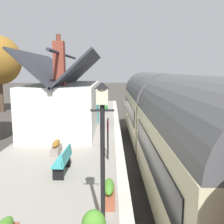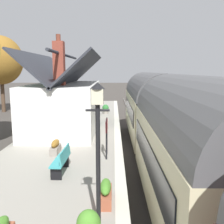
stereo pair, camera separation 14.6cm
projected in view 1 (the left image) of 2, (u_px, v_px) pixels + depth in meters
ground_plane at (139, 152)px, 14.07m from camera, size 160.00×160.00×0.00m
platform at (72, 144)px, 13.98m from camera, size 32.00×5.41×0.93m
platform_edge_coping at (118, 135)px, 13.92m from camera, size 32.00×0.36×0.02m
rail_near at (168, 150)px, 14.06m from camera, size 52.00×0.08×0.14m
rail_far at (142, 151)px, 14.06m from camera, size 52.00×0.08×0.14m
train at (197, 150)px, 7.27m from camera, size 25.46×2.73×4.32m
station_building at (66, 104)px, 15.58m from camera, size 8.37×3.94×5.39m
bench_near_building at (64, 160)px, 8.74m from camera, size 1.41×0.48×0.88m
bench_by_lamp at (89, 107)px, 21.33m from camera, size 1.42×0.49×0.88m
bench_mid_platform at (92, 104)px, 23.67m from camera, size 1.41×0.45×0.88m
planter_by_door at (109, 192)px, 6.82m from camera, size 0.95×0.32×0.60m
planter_bench_right at (105, 109)px, 20.90m from camera, size 0.53×0.53×0.77m
planter_edge_near at (56, 147)px, 10.92m from camera, size 0.98×0.32×0.57m
lamp_post_platform at (102, 128)px, 5.31m from camera, size 0.32×0.50×3.29m
station_sign_board at (108, 129)px, 10.31m from camera, size 0.96×0.06×1.57m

